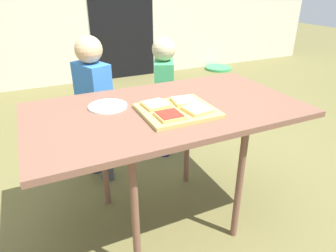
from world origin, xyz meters
TOP-DOWN VIEW (x-y plane):
  - ground_plane at (0.00, 0.00)m, footprint 16.00×16.00m
  - house_door at (0.69, 2.94)m, footprint 0.90×0.02m
  - dining_table at (0.00, 0.00)m, footprint 1.37×0.76m
  - cutting_board at (0.02, -0.09)m, footprint 0.35×0.31m
  - pizza_slice_far_right at (0.09, -0.02)m, footprint 0.13×0.13m
  - pizza_slice_far_left at (-0.06, -0.01)m, footprint 0.12×0.13m
  - pizza_slice_near_left at (-0.06, -0.16)m, footprint 0.11×0.12m
  - pizza_slice_near_right at (0.09, -0.15)m, footprint 0.13×0.13m
  - plate_white_left at (-0.27, 0.12)m, footprint 0.19×0.19m
  - child_left at (-0.24, 0.60)m, footprint 0.22×0.27m
  - child_right at (0.32, 0.74)m, footprint 0.22×0.28m
  - garden_hose_coil at (2.17, 2.72)m, footprint 0.41×0.41m

SIDE VIEW (x-z plane):
  - ground_plane at x=0.00m, z-range 0.00..0.00m
  - garden_hose_coil at x=2.17m, z-range 0.00..0.04m
  - child_right at x=0.32m, z-range 0.07..1.00m
  - child_left at x=-0.24m, z-range 0.07..1.07m
  - dining_table at x=0.00m, z-range 0.31..1.03m
  - plate_white_left at x=-0.27m, z-range 0.72..0.73m
  - cutting_board at x=0.02m, z-range 0.72..0.74m
  - pizza_slice_far_right at x=0.09m, z-range 0.74..0.76m
  - pizza_slice_far_left at x=-0.06m, z-range 0.74..0.76m
  - pizza_slice_near_left at x=-0.06m, z-range 0.74..0.76m
  - pizza_slice_near_right at x=0.09m, z-range 0.74..0.76m
  - house_door at x=0.69m, z-range 0.00..2.00m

